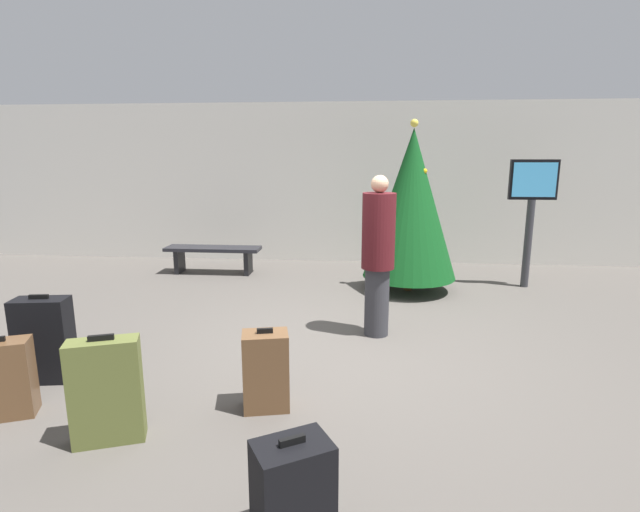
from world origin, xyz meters
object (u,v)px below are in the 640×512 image
(flight_info_kiosk, at_px, (532,202))
(suitcase_1, at_px, (293,493))
(holiday_tree, at_px, (411,204))
(traveller_0, at_px, (378,253))
(suitcase_3, at_px, (106,391))
(suitcase_0, at_px, (44,340))
(suitcase_4, at_px, (266,371))
(waiting_bench, at_px, (213,253))

(flight_info_kiosk, distance_m, suitcase_1, 6.30)
(holiday_tree, bearing_deg, traveller_0, -105.81)
(suitcase_3, bearing_deg, suitcase_0, 141.17)
(suitcase_4, bearing_deg, suitcase_3, -151.72)
(flight_info_kiosk, xyz_separation_m, suitcase_1, (-2.97, -5.45, -1.08))
(holiday_tree, distance_m, flight_info_kiosk, 1.93)
(waiting_bench, bearing_deg, suitcase_1, -68.63)
(traveller_0, relative_size, suitcase_3, 2.25)
(holiday_tree, distance_m, suitcase_4, 4.13)
(flight_info_kiosk, height_order, suitcase_1, flight_info_kiosk)
(holiday_tree, bearing_deg, flight_info_kiosk, 11.29)
(suitcase_0, xyz_separation_m, suitcase_1, (2.56, -1.67, -0.10))
(flight_info_kiosk, xyz_separation_m, traveller_0, (-2.44, -2.32, -0.39))
(flight_info_kiosk, xyz_separation_m, suitcase_4, (-3.40, -4.08, -1.04))
(holiday_tree, bearing_deg, suitcase_1, -102.04)
(waiting_bench, relative_size, traveller_0, 0.91)
(waiting_bench, distance_m, suitcase_3, 5.14)
(traveller_0, bearing_deg, waiting_bench, 135.83)
(holiday_tree, height_order, suitcase_1, holiday_tree)
(holiday_tree, xyz_separation_m, suitcase_3, (-2.56, -4.27, -0.96))
(holiday_tree, relative_size, suitcase_4, 3.72)
(traveller_0, height_order, suitcase_1, traveller_0)
(flight_info_kiosk, bearing_deg, suitcase_3, -133.76)
(flight_info_kiosk, distance_m, waiting_bench, 5.38)
(holiday_tree, distance_m, suitcase_0, 5.07)
(holiday_tree, xyz_separation_m, traveller_0, (-0.55, -1.95, -0.37))
(suitcase_3, bearing_deg, suitcase_1, -28.38)
(holiday_tree, bearing_deg, suitcase_0, -137.01)
(holiday_tree, distance_m, waiting_bench, 3.61)
(waiting_bench, xyz_separation_m, traveller_0, (2.83, -2.75, 0.61))
(suitcase_1, bearing_deg, suitcase_0, 146.88)
(holiday_tree, xyz_separation_m, suitcase_4, (-1.51, -3.71, -1.02))
(suitcase_4, bearing_deg, suitcase_0, 171.83)
(holiday_tree, distance_m, suitcase_1, 5.29)
(suitcase_1, distance_m, suitcase_4, 1.43)
(suitcase_0, distance_m, suitcase_1, 3.06)
(holiday_tree, relative_size, suitcase_1, 4.15)
(traveller_0, bearing_deg, suitcase_4, -118.49)
(suitcase_3, distance_m, suitcase_4, 1.20)
(waiting_bench, relative_size, suitcase_3, 2.04)
(holiday_tree, relative_size, suitcase_3, 3.15)
(traveller_0, relative_size, suitcase_1, 2.97)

